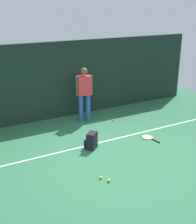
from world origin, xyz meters
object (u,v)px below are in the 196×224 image
backpack (91,141)px  tennis_ball_near_player (101,178)px  tennis_player (84,91)px  tennis_ball_by_fence (113,120)px  tennis_racket (148,137)px  tennis_ball_mid_court (109,181)px

backpack → tennis_ball_near_player: size_ratio=6.67×
tennis_player → tennis_ball_by_fence: size_ratio=25.76×
backpack → tennis_racket: bearing=132.5°
tennis_player → tennis_ball_near_player: tennis_player is taller
tennis_racket → backpack: 1.70m
backpack → tennis_ball_near_player: 1.44m
tennis_racket → tennis_ball_by_fence: (-0.19, 1.55, 0.02)m
tennis_player → tennis_ball_mid_court: 3.63m
tennis_ball_mid_court → backpack: bearing=76.0°
backpack → tennis_ball_mid_court: 1.59m
tennis_player → tennis_ball_near_player: 3.50m
tennis_ball_near_player → tennis_ball_by_fence: size_ratio=1.00×
tennis_ball_near_player → tennis_ball_mid_court: (0.09, -0.18, 0.00)m
tennis_racket → tennis_player: bearing=16.5°
tennis_racket → tennis_ball_by_fence: 1.57m
tennis_ball_near_player → tennis_ball_mid_court: 0.20m
backpack → tennis_ball_mid_court: bearing=35.3°
tennis_ball_near_player → tennis_ball_by_fence: bearing=54.1°
tennis_player → tennis_ball_near_player: size_ratio=25.76×
tennis_player → tennis_ball_mid_court: size_ratio=25.76×
tennis_racket → tennis_ball_near_player: bearing=108.8°
tennis_racket → tennis_ball_near_player: 2.44m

